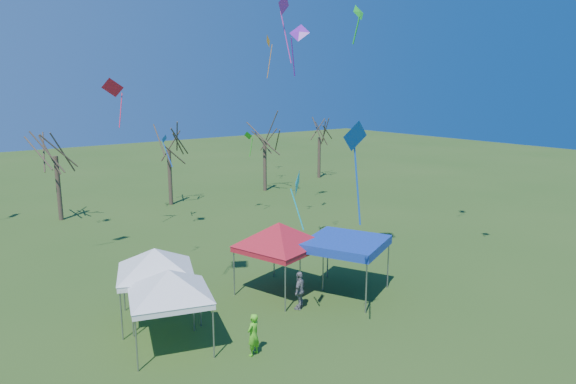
# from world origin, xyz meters

# --- Properties ---
(ground) EXTENTS (140.00, 140.00, 0.00)m
(ground) POSITION_xyz_m (0.00, 0.00, 0.00)
(ground) COLOR #2B4E19
(ground) RESTS_ON ground
(tree_2) EXTENTS (3.71, 3.71, 8.18)m
(tree_2) POSITION_xyz_m (-2.37, 24.38, 6.29)
(tree_2) COLOR #3D2D21
(tree_2) RESTS_ON ground
(tree_3) EXTENTS (3.59, 3.59, 7.91)m
(tree_3) POSITION_xyz_m (6.03, 24.04, 6.08)
(tree_3) COLOR #3D2D21
(tree_3) RESTS_ON ground
(tree_4) EXTENTS (3.58, 3.58, 7.89)m
(tree_4) POSITION_xyz_m (15.36, 24.00, 6.06)
(tree_4) COLOR #3D2D21
(tree_4) RESTS_ON ground
(tree_5) EXTENTS (3.39, 3.39, 7.46)m
(tree_5) POSITION_xyz_m (23.72, 26.07, 5.73)
(tree_5) COLOR #3D2D21
(tree_5) RESTS_ON ground
(tent_white_west) EXTENTS (3.77, 3.77, 3.49)m
(tent_white_west) POSITION_xyz_m (-4.00, 2.45, 2.82)
(tent_white_west) COLOR gray
(tent_white_west) RESTS_ON ground
(tent_white_mid) EXTENTS (3.79, 3.79, 3.60)m
(tent_white_mid) POSITION_xyz_m (-3.51, 4.84, 2.90)
(tent_white_mid) COLOR gray
(tent_white_mid) RESTS_ON ground
(tent_red) EXTENTS (4.30, 4.30, 3.94)m
(tent_red) POSITION_xyz_m (2.18, 4.10, 3.18)
(tent_red) COLOR gray
(tent_red) RESTS_ON ground
(tent_blue) EXTENTS (4.43, 4.43, 2.63)m
(tent_blue) POSITION_xyz_m (4.54, 2.15, 2.42)
(tent_blue) COLOR gray
(tent_blue) RESTS_ON ground
(person_green) EXTENTS (0.66, 0.54, 1.57)m
(person_green) POSITION_xyz_m (-1.93, 0.14, 0.79)
(person_green) COLOR #55CD20
(person_green) RESTS_ON ground
(person_grey) EXTENTS (1.06, 0.87, 1.69)m
(person_grey) POSITION_xyz_m (1.84, 2.15, 0.85)
(person_grey) COLOR slate
(person_grey) RESTS_ON ground
(kite_5) EXTENTS (1.10, 0.43, 3.61)m
(kite_5) POSITION_xyz_m (0.92, -1.84, 7.82)
(kite_5) COLOR blue
(kite_5) RESTS_ON ground
(kite_22) EXTENTS (0.85, 0.81, 2.28)m
(kite_22) POSITION_xyz_m (3.20, 18.41, 5.87)
(kite_22) COLOR blue
(kite_22) RESTS_ON ground
(kite_1) EXTENTS (0.90, 0.87, 2.36)m
(kite_1) POSITION_xyz_m (0.27, 0.44, 5.97)
(kite_1) COLOR #0DB0CB
(kite_1) RESTS_ON ground
(kite_17) EXTENTS (1.11, 0.79, 3.32)m
(kite_17) POSITION_xyz_m (4.51, 6.84, 13.32)
(kite_17) COLOR #E633B1
(kite_17) RESTS_ON ground
(kite_25) EXTENTS (0.75, 0.48, 1.57)m
(kite_25) POSITION_xyz_m (4.17, 1.35, 12.36)
(kite_25) COLOR green
(kite_25) RESTS_ON ground
(kite_11) EXTENTS (1.63, 1.58, 3.04)m
(kite_11) POSITION_xyz_m (-0.33, 17.57, 9.40)
(kite_11) COLOR red
(kite_11) RESTS_ON ground
(kite_19) EXTENTS (0.63, 0.77, 1.84)m
(kite_19) POSITION_xyz_m (8.99, 16.92, 5.93)
(kite_19) COLOR #209C18
(kite_19) RESTS_ON ground
(kite_12) EXTENTS (0.63, 1.07, 3.29)m
(kite_12) POSITION_xyz_m (12.32, 18.99, 12.75)
(kite_12) COLOR orange
(kite_12) RESTS_ON ground
(kite_27) EXTENTS (0.96, 1.03, 2.13)m
(kite_27) POSITION_xyz_m (2.46, 3.04, 11.61)
(kite_27) COLOR purple
(kite_27) RESTS_ON ground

